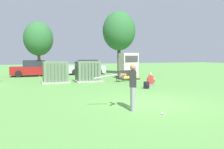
{
  "coord_description": "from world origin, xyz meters",
  "views": [
    {
      "loc": [
        -5.05,
        -8.17,
        2.06
      ],
      "look_at": [
        -0.52,
        3.5,
        1.0
      ],
      "focal_mm": 35.53,
      "sensor_mm": 36.0,
      "label": 1
    }
  ],
  "objects": [
    {
      "name": "tree_left",
      "position": [
        -3.84,
        15.0,
        3.74
      ],
      "size": [
        2.85,
        2.85,
        5.45
      ],
      "color": "brown",
      "rests_on": "ground"
    },
    {
      "name": "transformer_mid_west",
      "position": [
        -0.45,
        9.05,
        0.79
      ],
      "size": [
        2.1,
        1.7,
        1.62
      ],
      "color": "#9E9B93",
      "rests_on": "ground"
    },
    {
      "name": "park_bench",
      "position": [
        2.43,
        7.92,
        0.54
      ],
      "size": [
        1.84,
        0.78,
        0.92
      ],
      "color": "#2D2823",
      "rests_on": "ground"
    },
    {
      "name": "tree_center_left",
      "position": [
        4.79,
        14.98,
        4.83
      ],
      "size": [
        3.68,
        3.68,
        7.04
      ],
      "color": "#4C3828",
      "rests_on": "ground"
    },
    {
      "name": "transformer_west",
      "position": [
        -2.98,
        9.21,
        0.79
      ],
      "size": [
        2.1,
        1.7,
        1.62
      ],
      "color": "#9E9B93",
      "rests_on": "ground"
    },
    {
      "name": "backpack",
      "position": [
        1.98,
        3.93,
        0.21
      ],
      "size": [
        0.37,
        0.34,
        0.44
      ],
      "color": "black",
      "rests_on": "ground"
    },
    {
      "name": "parked_car_left_of_center",
      "position": [
        1.24,
        15.92,
        0.75
      ],
      "size": [
        4.38,
        2.32,
        1.62
      ],
      "color": "#B2B2B7",
      "rests_on": "ground"
    },
    {
      "name": "seated_spectator",
      "position": [
        2.63,
        4.52,
        0.38
      ],
      "size": [
        0.7,
        0.77,
        0.96
      ],
      "color": "gray",
      "rests_on": "ground"
    },
    {
      "name": "parked_car_leftmost",
      "position": [
        -4.41,
        15.62,
        0.75
      ],
      "size": [
        4.23,
        1.98,
        1.62
      ],
      "color": "maroon",
      "rests_on": "ground"
    },
    {
      "name": "batter",
      "position": [
        -1.34,
        -0.66,
        0.98
      ],
      "size": [
        1.56,
        0.91,
        1.74
      ],
      "color": "gray",
      "rests_on": "ground"
    },
    {
      "name": "sports_ball",
      "position": [
        -0.64,
        -1.69,
        0.04
      ],
      "size": [
        0.09,
        0.09,
        0.09
      ],
      "primitive_type": "sphere",
      "color": "white",
      "rests_on": "ground"
    },
    {
      "name": "generator_enclosure",
      "position": [
        3.37,
        9.49,
        1.14
      ],
      "size": [
        1.6,
        1.4,
        2.3
      ],
      "color": "#262626",
      "rests_on": "ground"
    },
    {
      "name": "ground_plane",
      "position": [
        0.0,
        0.0,
        0.0
      ],
      "size": [
        96.0,
        96.0,
        0.0
      ],
      "primitive_type": "plane",
      "color": "#5B9947"
    }
  ]
}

